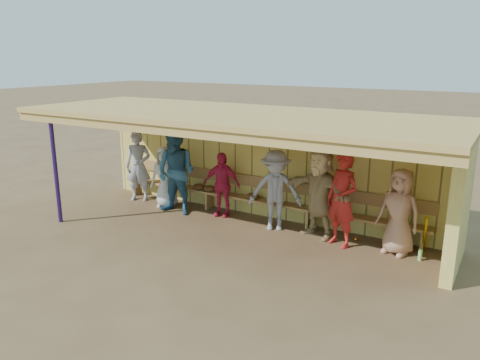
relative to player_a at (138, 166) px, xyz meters
The scene contains 12 objects.
ground 3.39m from the player_a, 12.67° to the right, with size 90.00×90.00×0.00m, color brown.
player_a is the anchor object (origin of this frame).
player_b 0.93m from the player_a, ahead, with size 0.73×0.48×1.49m, color silver.
player_c 1.50m from the player_a, 12.47° to the right, with size 0.97×0.76×2.00m, color #306385.
player_d 2.44m from the player_a, ahead, with size 0.87×0.36×1.48m, color #D4214A.
player_e 3.88m from the player_a, ahead, with size 1.10×0.63×1.71m, color #93939B.
player_f 4.81m from the player_a, ahead, with size 1.72×0.55×1.85m, color tan.
player_g 5.37m from the player_a, ahead, with size 0.67×0.44×1.85m, color #A91F1B.
player_h 6.39m from the player_a, ahead, with size 0.79×0.52×1.62m, color tan.
dugout_structure 3.67m from the player_a, ahead, with size 8.80×3.20×2.50m.
bench 3.24m from the player_a, ahead, with size 7.60×0.34×0.93m.
dugout_equipment 3.09m from the player_a, ahead, with size 5.42×0.62×0.80m.
Camera 1 is at (4.85, -7.77, 3.57)m, focal length 35.00 mm.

